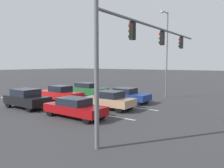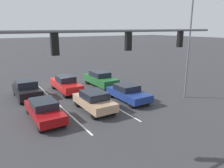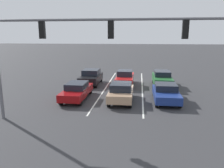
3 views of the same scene
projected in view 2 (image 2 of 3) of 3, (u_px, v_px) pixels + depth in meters
The scene contains 11 objects.
ground_plane at pixel (61, 88), 22.76m from camera, with size 240.00×240.00×0.00m, color #333335.
lane_stripe_left_divider at pixel (87, 91), 21.60m from camera, with size 0.12×17.05×0.01m, color silver.
lane_stripe_center_divider at pixel (50, 97), 19.75m from camera, with size 0.12×17.05×0.01m, color silver.
car_tan_midlane_front at pixel (94, 101), 16.42m from camera, with size 1.82×4.08×1.49m.
car_navy_leftlane_front at pixel (128, 93), 18.65m from camera, with size 1.89×4.26×1.38m.
car_maroon_rightlane_front at pixel (44, 110), 14.80m from camera, with size 1.74×4.59×1.37m.
car_darkgreen_leftlane_second at pixel (100, 79), 23.05m from camera, with size 1.76×4.68×1.61m.
car_red_midlane_second at pixel (66, 84), 21.15m from camera, with size 1.73×4.71×1.59m.
car_black_rightlane_second at pixel (27, 89), 19.33m from camera, with size 1.88×4.12×1.60m.
traffic_signal_gantry at pixel (89, 55), 10.40m from camera, with size 13.44×0.37×6.36m.
street_lamp_left_shoulder at pixel (188, 39), 18.25m from camera, with size 1.76×0.24×9.12m.
Camera 2 is at (6.93, 21.48, 6.13)m, focal length 35.00 mm.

